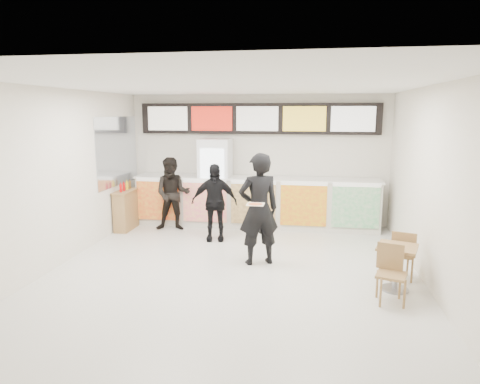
% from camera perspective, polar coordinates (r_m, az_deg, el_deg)
% --- Properties ---
extents(floor, '(7.00, 7.00, 0.00)m').
position_cam_1_polar(floor, '(7.04, -1.20, -11.05)').
color(floor, beige).
rests_on(floor, ground).
extents(ceiling, '(7.00, 7.00, 0.00)m').
position_cam_1_polar(ceiling, '(6.55, -1.30, 14.13)').
color(ceiling, white).
rests_on(ceiling, wall_back).
extents(wall_back, '(6.00, 0.00, 6.00)m').
position_cam_1_polar(wall_back, '(10.06, 2.37, 4.33)').
color(wall_back, silver).
rests_on(wall_back, floor).
extents(wall_left, '(0.00, 7.00, 7.00)m').
position_cam_1_polar(wall_left, '(7.75, -23.62, 1.58)').
color(wall_left, silver).
rests_on(wall_left, floor).
extents(wall_right, '(0.00, 7.00, 7.00)m').
position_cam_1_polar(wall_right, '(6.77, 24.58, 0.31)').
color(wall_right, silver).
rests_on(wall_right, floor).
extents(service_counter, '(5.56, 0.77, 1.14)m').
position_cam_1_polar(service_counter, '(9.81, 2.04, -1.32)').
color(service_counter, silver).
rests_on(service_counter, floor).
extents(menu_board, '(5.50, 0.14, 0.70)m').
position_cam_1_polar(menu_board, '(9.92, 2.35, 9.74)').
color(menu_board, black).
rests_on(menu_board, wall_back).
extents(drinks_fridge, '(0.70, 0.67, 2.00)m').
position_cam_1_polar(drinks_fridge, '(9.90, -3.30, 1.31)').
color(drinks_fridge, white).
rests_on(drinks_fridge, floor).
extents(mirror_panel, '(0.01, 2.00, 1.50)m').
position_cam_1_polar(mirror_panel, '(9.85, -15.99, 5.26)').
color(mirror_panel, '#B2B7BF').
rests_on(mirror_panel, wall_left).
extents(customer_main, '(0.83, 0.71, 1.93)m').
position_cam_1_polar(customer_main, '(7.30, 2.50, -2.31)').
color(customer_main, black).
rests_on(customer_main, floor).
extents(customer_left, '(0.89, 0.75, 1.63)m').
position_cam_1_polar(customer_left, '(9.57, -8.97, -0.27)').
color(customer_left, black).
rests_on(customer_left, floor).
extents(customer_mid, '(0.98, 0.52, 1.58)m').
position_cam_1_polar(customer_mid, '(8.70, -3.46, -1.39)').
color(customer_mid, black).
rests_on(customer_mid, floor).
extents(pizza_slice, '(0.36, 0.36, 0.02)m').
position_cam_1_polar(pizza_slice, '(6.82, 2.07, -1.58)').
color(pizza_slice, beige).
rests_on(pizza_slice, customer_main).
extents(cafe_table, '(0.78, 1.42, 0.80)m').
position_cam_1_polar(cafe_table, '(6.74, 20.14, -8.46)').
color(cafe_table, '#A07549').
rests_on(cafe_table, floor).
extents(condiment_ledge, '(0.32, 0.79, 1.06)m').
position_cam_1_polar(condiment_ledge, '(9.89, -14.96, -2.28)').
color(condiment_ledge, '#A07549').
rests_on(condiment_ledge, floor).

